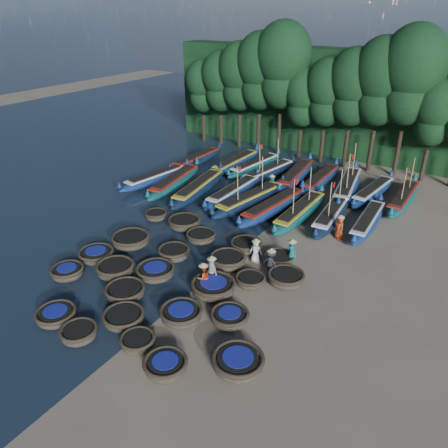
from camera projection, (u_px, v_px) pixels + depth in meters
The scene contains 62 objects.
ground at pixel (230, 260), 26.29m from camera, with size 120.00×120.00×0.00m, color gray.
foliage_wall at pixel (361, 106), 41.62m from camera, with size 40.00×3.00×10.00m, color black.
coracle_1 at pixel (56, 315), 21.04m from camera, with size 2.41×2.41×0.66m.
coracle_2 at pixel (79, 333), 19.91m from camera, with size 2.02×2.02×0.66m.
coracle_3 at pixel (138, 342), 19.41m from camera, with size 1.93×1.93×0.65m.
coracle_4 at pixel (165, 365), 18.10m from camera, with size 2.22×2.22×0.69m.
coracle_5 at pixel (67, 272), 24.42m from camera, with size 1.88×1.88×0.67m.
coracle_6 at pixel (125, 291), 22.74m from camera, with size 2.40×2.40×0.69m.
coracle_7 at pixel (124, 318), 20.84m from camera, with size 2.41×2.41×0.70m.
coracle_8 at pixel (181, 314), 21.05m from camera, with size 2.27×2.27×0.73m.
coracle_9 at pixel (238, 362), 18.18m from camera, with size 2.77×2.77×0.79m.
coracle_10 at pixel (96, 255), 26.04m from camera, with size 2.13×2.13×0.70m.
coracle_11 at pixel (115, 269), 24.51m from camera, with size 2.24×2.24×0.81m.
coracle_12 at pixel (156, 271), 24.37m from camera, with size 2.20×2.20×0.74m.
coracle_13 at pixel (213, 287), 22.95m from camera, with size 2.54×2.54×0.82m.
coracle_14 at pixel (230, 317), 20.87m from camera, with size 1.93×1.93×0.70m.
coracle_15 at pixel (131, 240), 27.55m from camera, with size 2.77×2.77×0.80m.
coracle_16 at pixel (174, 253), 26.14m from camera, with size 2.05×2.05×0.78m.
coracle_17 at pixel (228, 260), 25.38m from camera, with size 2.18×2.18×0.78m.
coracle_18 at pixel (250, 280), 23.69m from camera, with size 1.85×1.85×0.64m.
coracle_19 at pixel (286, 278), 23.76m from camera, with size 2.41×2.41×0.76m.
coracle_20 at pixel (156, 215), 30.92m from camera, with size 1.76×1.76×0.65m.
coracle_21 at pixel (184, 223), 29.72m from camera, with size 2.34×2.34×0.77m.
coracle_22 at pixel (201, 236), 28.12m from camera, with size 2.08×2.08×0.66m.
coracle_23 at pixel (246, 245), 27.01m from camera, with size 2.20×2.20×0.72m.
coracle_24 at pixel (279, 259), 25.60m from camera, with size 1.87×1.87×0.70m.
long_boat_0 at pixel (156, 178), 37.04m from camera, with size 2.48×7.80×1.39m.
long_boat_1 at pixel (175, 182), 36.17m from camera, with size 2.81×8.50×1.51m.
long_boat_2 at pixel (199, 188), 34.83m from camera, with size 2.83×8.81×1.57m.
long_boat_3 at pixel (233, 192), 34.25m from camera, with size 1.46×8.14×1.43m.
long_boat_4 at pixel (250, 200), 32.85m from camera, with size 2.95×8.55×3.68m.
long_boat_5 at pixel (273, 207), 31.75m from camera, with size 2.49×8.53×1.51m.
long_boat_6 at pixel (300, 212), 30.95m from camera, with size 1.49×8.44×3.58m.
long_boat_7 at pixel (332, 214), 30.64m from camera, with size 2.15×8.31×3.54m.
long_boat_8 at pixel (368, 221), 29.72m from camera, with size 1.69×7.69×1.36m.
long_boat_9 at pixel (196, 160), 41.23m from camera, with size 1.53×8.12×1.43m.
long_boat_10 at pixel (236, 163), 40.52m from camera, with size 1.59×8.10×1.43m.
long_boat_11 at pixel (255, 166), 39.82m from camera, with size 2.39×7.96×1.41m.
long_boat_12 at pixel (268, 172), 38.29m from camera, with size 2.62×7.83×3.37m.
long_boat_13 at pixel (296, 175), 37.43m from camera, with size 2.43×8.70×1.54m.
long_boat_14 at pixel (320, 180), 36.66m from camera, with size 1.46×8.09×1.42m.
long_boat_15 at pixel (347, 187), 35.01m from camera, with size 3.11×9.08×3.91m.
long_boat_16 at pixel (373, 192), 34.38m from camera, with size 2.21×7.72×1.37m.
long_boat_17 at pixel (403, 198), 33.18m from camera, with size 1.44×8.15×3.46m.
fisherman_0 at pixel (256, 250), 25.70m from camera, with size 0.81×0.62×1.69m.
fisherman_1 at pixel (292, 252), 25.23m from camera, with size 0.62×0.52×1.89m.
fisherman_2 at pixel (204, 277), 23.13m from camera, with size 0.93×0.99×1.82m.
fisherman_3 at pixel (271, 262), 24.42m from camera, with size 1.16×0.80×1.85m.
fisherman_4 at pixel (212, 270), 23.63m from camera, with size 1.06×0.79×1.88m.
fisherman_5 at pixel (272, 184), 35.16m from camera, with size 1.38×1.17×1.69m.
fisherman_6 at pixel (340, 226), 28.32m from camera, with size 0.92×0.87×1.79m.
tree_0 at pixel (203, 85), 46.29m from camera, with size 3.68×3.68×8.68m.
tree_1 at pixel (221, 81), 44.87m from camera, with size 4.09×4.09×9.65m.
tree_2 at pixel (240, 76), 43.45m from camera, with size 4.51×4.51×10.63m.
tree_3 at pixel (261, 70), 42.03m from camera, with size 4.92×4.92×11.60m.
tree_4 at pixel (283, 64), 40.62m from camera, with size 5.34×5.34×12.58m.
tree_5 at pixel (303, 97), 40.73m from camera, with size 3.68×3.68×8.68m.
tree_6 at pixel (327, 92), 39.32m from camera, with size 4.09×4.09×9.65m.
tree_7 at pixel (354, 86), 37.90m from camera, with size 4.51×4.51×10.63m.
tree_8 at pixel (382, 81), 36.48m from camera, with size 4.92×4.92×11.60m.
tree_9 at pixel (412, 74), 35.07m from camera, with size 5.34×5.34×12.58m.
tree_10 at pixel (435, 112), 35.18m from camera, with size 3.68×3.68×8.68m.
Camera 1 is at (11.87, -19.06, 13.85)m, focal length 35.00 mm.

